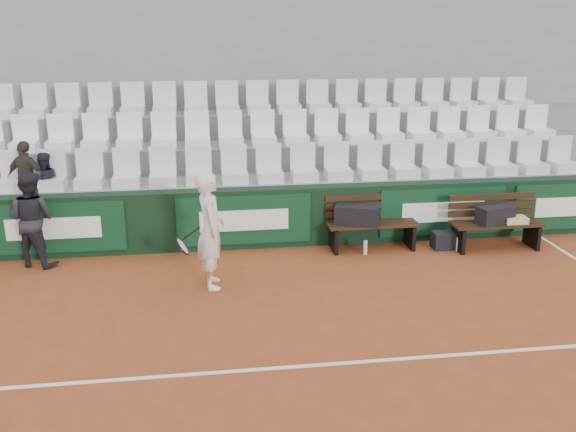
# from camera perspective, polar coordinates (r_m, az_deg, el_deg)

# --- Properties ---
(ground) EXTENTS (80.00, 80.00, 0.00)m
(ground) POSITION_cam_1_polar(r_m,az_deg,el_deg) (7.25, 0.13, -13.31)
(ground) COLOR brown
(ground) RESTS_ON ground
(court_baseline) EXTENTS (18.00, 0.06, 0.01)m
(court_baseline) POSITION_cam_1_polar(r_m,az_deg,el_deg) (7.24, 0.13, -13.28)
(court_baseline) COLOR white
(court_baseline) RESTS_ON ground
(back_barrier) EXTENTS (18.00, 0.34, 1.00)m
(back_barrier) POSITION_cam_1_polar(r_m,az_deg,el_deg) (10.70, -2.56, -0.13)
(back_barrier) COLOR black
(back_barrier) RESTS_ON ground
(grandstand_tier_front) EXTENTS (18.00, 0.95, 1.00)m
(grandstand_tier_front) POSITION_cam_1_polar(r_m,az_deg,el_deg) (11.30, -3.22, 0.80)
(grandstand_tier_front) COLOR gray
(grandstand_tier_front) RESTS_ON ground
(grandstand_tier_mid) EXTENTS (18.00, 0.95, 1.45)m
(grandstand_tier_mid) POSITION_cam_1_polar(r_m,az_deg,el_deg) (12.16, -3.63, 3.06)
(grandstand_tier_mid) COLOR gray
(grandstand_tier_mid) RESTS_ON ground
(grandstand_tier_back) EXTENTS (18.00, 0.95, 1.90)m
(grandstand_tier_back) POSITION_cam_1_polar(r_m,az_deg,el_deg) (13.03, -3.98, 5.02)
(grandstand_tier_back) COLOR gray
(grandstand_tier_back) RESTS_ON ground
(grandstand_rear_wall) EXTENTS (18.00, 0.30, 4.40)m
(grandstand_rear_wall) POSITION_cam_1_polar(r_m,az_deg,el_deg) (13.44, -4.29, 10.79)
(grandstand_rear_wall) COLOR gray
(grandstand_rear_wall) RESTS_ON ground
(seat_row_front) EXTENTS (11.90, 0.44, 0.63)m
(seat_row_front) POSITION_cam_1_polar(r_m,az_deg,el_deg) (10.93, -3.21, 4.64)
(seat_row_front) COLOR silver
(seat_row_front) RESTS_ON grandstand_tier_front
(seat_row_mid) EXTENTS (11.90, 0.44, 0.63)m
(seat_row_mid) POSITION_cam_1_polar(r_m,az_deg,el_deg) (11.77, -3.65, 7.77)
(seat_row_mid) COLOR white
(seat_row_mid) RESTS_ON grandstand_tier_mid
(seat_row_back) EXTENTS (11.90, 0.44, 0.63)m
(seat_row_back) POSITION_cam_1_polar(r_m,az_deg,el_deg) (12.65, -4.04, 10.47)
(seat_row_back) COLOR silver
(seat_row_back) RESTS_ON grandstand_tier_back
(bench_left) EXTENTS (1.50, 0.56, 0.45)m
(bench_left) POSITION_cam_1_polar(r_m,az_deg,el_deg) (10.74, 7.47, -1.75)
(bench_left) COLOR #361E10
(bench_left) RESTS_ON ground
(bench_right) EXTENTS (1.50, 0.56, 0.45)m
(bench_right) POSITION_cam_1_polar(r_m,az_deg,el_deg) (11.20, 17.95, -1.66)
(bench_right) COLOR black
(bench_right) RESTS_ON ground
(sports_bag_left) EXTENTS (0.78, 0.53, 0.31)m
(sports_bag_left) POSITION_cam_1_polar(r_m,az_deg,el_deg) (10.53, 6.16, 0.08)
(sports_bag_left) COLOR black
(sports_bag_left) RESTS_ON bench_left
(sports_bag_right) EXTENTS (0.67, 0.45, 0.29)m
(sports_bag_right) POSITION_cam_1_polar(r_m,az_deg,el_deg) (11.06, 17.95, 0.12)
(sports_bag_right) COLOR black
(sports_bag_right) RESTS_ON bench_right
(towel) EXTENTS (0.38, 0.28, 0.10)m
(towel) POSITION_cam_1_polar(r_m,az_deg,el_deg) (11.22, 19.52, -0.31)
(towel) COLOR #D0C487
(towel) RESTS_ON bench_right
(sports_bag_ground) EXTENTS (0.46, 0.28, 0.28)m
(sports_bag_ground) POSITION_cam_1_polar(r_m,az_deg,el_deg) (11.01, 13.89, -2.10)
(sports_bag_ground) COLOR black
(sports_bag_ground) RESTS_ON ground
(water_bottle_near) EXTENTS (0.07, 0.07, 0.23)m
(water_bottle_near) POSITION_cam_1_polar(r_m,az_deg,el_deg) (10.50, 6.89, -2.79)
(water_bottle_near) COLOR silver
(water_bottle_near) RESTS_ON ground
(water_bottle_far) EXTENTS (0.07, 0.07, 0.24)m
(water_bottle_far) POSITION_cam_1_polar(r_m,az_deg,el_deg) (10.93, 14.89, -2.44)
(water_bottle_far) COLOR #B2C3CA
(water_bottle_far) RESTS_ON ground
(tennis_player) EXTENTS (0.72, 0.64, 1.68)m
(tennis_player) POSITION_cam_1_polar(r_m,az_deg,el_deg) (9.04, -6.91, -1.25)
(tennis_player) COLOR white
(tennis_player) RESTS_ON ground
(ball_kid) EXTENTS (0.89, 0.80, 1.49)m
(ball_kid) POSITION_cam_1_polar(r_m,az_deg,el_deg) (10.54, -21.82, -0.25)
(ball_kid) COLOR black
(ball_kid) RESTS_ON ground
(spectator_b) EXTENTS (0.79, 0.57, 1.25)m
(spectator_b) POSITION_cam_1_polar(r_m,az_deg,el_deg) (11.23, -22.41, 5.32)
(spectator_b) COLOR #322E28
(spectator_b) RESTS_ON grandstand_tier_front
(spectator_c) EXTENTS (0.57, 0.47, 1.05)m
(spectator_c) POSITION_cam_1_polar(r_m,az_deg,el_deg) (11.19, -21.05, 4.91)
(spectator_c) COLOR black
(spectator_c) RESTS_ON grandstand_tier_front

